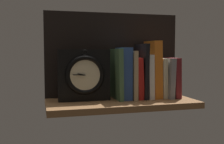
# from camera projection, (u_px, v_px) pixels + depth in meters

# --- Properties ---
(ground_plane) EXTENTS (0.62, 0.27, 0.03)m
(ground_plane) POSITION_uv_depth(u_px,v_px,m) (121.00, 103.00, 1.14)
(ground_plane) COLOR brown
(back_panel) EXTENTS (0.62, 0.01, 0.38)m
(back_panel) POSITION_uv_depth(u_px,v_px,m) (113.00, 55.00, 1.24)
(back_panel) COLOR black
(back_panel) RESTS_ON ground_plane
(book_green_romantic) EXTENTS (0.02, 0.16, 0.22)m
(book_green_romantic) POSITION_uv_depth(u_px,v_px,m) (116.00, 74.00, 1.16)
(book_green_romantic) COLOR #476B44
(book_green_romantic) RESTS_ON ground_plane
(book_blue_modern) EXTENTS (0.04, 0.13, 0.22)m
(book_blue_modern) POSITION_uv_depth(u_px,v_px,m) (124.00, 73.00, 1.17)
(book_blue_modern) COLOR #2D4C8E
(book_blue_modern) RESTS_ON ground_plane
(book_tan_shortstories) EXTENTS (0.02, 0.15, 0.21)m
(book_tan_shortstories) POSITION_uv_depth(u_px,v_px,m) (131.00, 75.00, 1.18)
(book_tan_shortstories) COLOR tan
(book_tan_shortstories) RESTS_ON ground_plane
(book_red_requiem) EXTENTS (0.03, 0.13, 0.18)m
(book_red_requiem) POSITION_uv_depth(u_px,v_px,m) (136.00, 78.00, 1.19)
(book_red_requiem) COLOR red
(book_red_requiem) RESTS_ON ground_plane
(book_black_skeptic) EXTENTS (0.02, 0.14, 0.24)m
(book_black_skeptic) POSITION_uv_depth(u_px,v_px,m) (141.00, 71.00, 1.19)
(book_black_skeptic) COLOR black
(book_black_skeptic) RESTS_ON ground_plane
(book_white_catcher) EXTENTS (0.03, 0.13, 0.19)m
(book_white_catcher) POSITION_uv_depth(u_px,v_px,m) (146.00, 76.00, 1.20)
(book_white_catcher) COLOR silver
(book_white_catcher) RESTS_ON ground_plane
(book_orange_pandolfini) EXTENTS (0.04, 0.12, 0.25)m
(book_orange_pandolfini) POSITION_uv_depth(u_px,v_px,m) (153.00, 69.00, 1.21)
(book_orange_pandolfini) COLOR orange
(book_orange_pandolfini) RESTS_ON ground_plane
(book_cream_twain) EXTENTS (0.03, 0.13, 0.17)m
(book_cream_twain) POSITION_uv_depth(u_px,v_px,m) (160.00, 78.00, 1.22)
(book_cream_twain) COLOR beige
(book_cream_twain) RESTS_ON ground_plane
(book_gray_chess) EXTENTS (0.03, 0.16, 0.17)m
(book_gray_chess) POSITION_uv_depth(u_px,v_px,m) (165.00, 77.00, 1.22)
(book_gray_chess) COLOR gray
(book_gray_chess) RESTS_ON ground_plane
(book_maroon_dawkins) EXTENTS (0.03, 0.16, 0.18)m
(book_maroon_dawkins) POSITION_uv_depth(u_px,v_px,m) (170.00, 77.00, 1.23)
(book_maroon_dawkins) COLOR maroon
(book_maroon_dawkins) RESTS_ON ground_plane
(framed_clock) EXTENTS (0.21, 0.06, 0.21)m
(framed_clock) POSITION_uv_depth(u_px,v_px,m) (84.00, 75.00, 1.12)
(framed_clock) COLOR black
(framed_clock) RESTS_ON ground_plane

